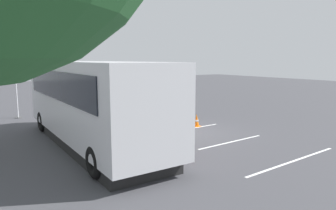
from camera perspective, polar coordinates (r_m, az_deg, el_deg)
The scene contains 16 objects.
ground_plane at distance 14.13m, azimuth 3.00°, elevation -5.14°, with size 80.00×80.00×0.00m, color #424247.
tour_bus at distance 12.18m, azimuth -14.21°, elevation 0.28°, with size 9.74×2.66×3.25m.
spectator_far_left at distance 12.35m, azimuth 0.74°, elevation -2.04°, with size 0.57×0.39×1.78m.
spectator_left at distance 13.26m, azimuth -2.81°, elevation -1.41°, with size 0.58×0.35×1.76m.
spectator_centre at distance 14.26m, azimuth -4.03°, elevation -1.00°, with size 0.57×0.38×1.66m.
spectator_right at distance 15.41m, azimuth -6.44°, elevation -0.15°, with size 0.58×0.35×1.73m.
parked_motorcycle_silver at distance 12.11m, azimuth -2.47°, elevation -5.12°, with size 2.05×0.61×0.99m.
parked_motorcycle_dark at distance 16.27m, azimuth -10.92°, elevation -1.74°, with size 2.05×0.58×0.99m.
stunt_motorcycle at distance 17.89m, azimuth 1.72°, elevation 0.99°, with size 2.04×0.58×1.66m.
flagpole at distance 19.34m, azimuth -26.66°, elevation 6.06°, with size 0.78×0.36×5.72m.
traffic_cone at distance 15.38m, azimuth 5.34°, elevation -2.88°, with size 0.34×0.34×0.63m.
bay_line_a at distance 11.11m, azimuth 22.41°, elevation -9.59°, with size 0.28×4.89×0.01m.
bay_line_b at distance 12.80m, azimuth 11.69°, elevation -6.75°, with size 0.23×3.60×0.01m.
bay_line_c at distance 14.85m, azimuth 3.78°, elevation -4.47°, with size 0.24×3.79×0.01m.
bay_line_d at distance 17.12m, azimuth -2.10°, elevation -2.71°, with size 0.27×4.78×0.01m.
bay_line_e at distance 19.55m, azimuth -6.54°, elevation -1.36°, with size 0.24×3.84×0.01m.
Camera 1 is at (-10.92, 8.34, 3.33)m, focal length 32.73 mm.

